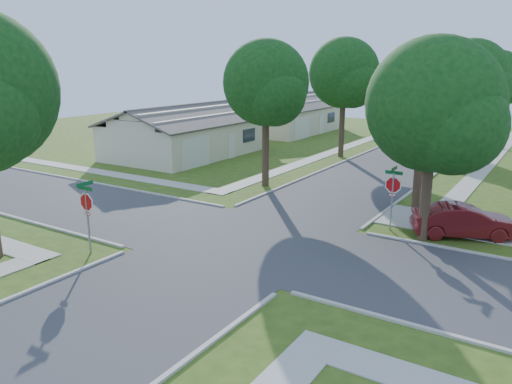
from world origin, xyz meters
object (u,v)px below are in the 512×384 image
at_px(car_curb_west, 426,133).
at_px(tree_w_far, 394,83).
at_px(tree_e_mid, 470,82).
at_px(tree_w_near, 267,87).
at_px(stop_sign_sw, 87,205).
at_px(house_nw_far, 286,118).
at_px(car_curb_east, 459,144).
at_px(tree_w_mid, 345,76).
at_px(house_nw_near, 188,137).
at_px(car_driveway, 464,221).
at_px(tree_e_near, 425,101).
at_px(tree_e_far, 496,80).
at_px(stop_sign_ne, 393,187).
at_px(tree_ne_corner, 435,111).

bearing_deg(car_curb_west, tree_w_far, 8.43).
relative_size(tree_e_mid, tree_w_near, 1.03).
xyz_separation_m(tree_e_mid, car_curb_west, (-5.96, 13.34, -5.53)).
distance_m(stop_sign_sw, house_nw_far, 38.40).
xyz_separation_m(stop_sign_sw, car_curb_east, (7.90, 32.57, -1.24)).
relative_size(tree_e_mid, tree_w_mid, 0.96).
distance_m(tree_w_mid, house_nw_near, 13.77).
xyz_separation_m(tree_w_mid, car_curb_east, (7.84, 6.86, -5.70)).
relative_size(tree_w_near, car_driveway, 2.02).
distance_m(tree_e_near, car_curb_west, 26.49).
xyz_separation_m(tree_e_mid, car_driveway, (2.98, -15.51, -5.52)).
xyz_separation_m(tree_e_near, car_driveway, (2.99, -3.51, -4.91)).
height_order(tree_e_far, house_nw_near, tree_e_far).
bearing_deg(stop_sign_sw, tree_w_mid, 89.87).
distance_m(tree_e_mid, car_curb_west, 15.62).
distance_m(stop_sign_ne, tree_ne_corner, 3.96).
bearing_deg(car_driveway, stop_sign_sw, 104.62).
bearing_deg(tree_w_far, house_nw_far, -169.95).
distance_m(tree_e_mid, tree_w_far, 16.06).
height_order(tree_ne_corner, house_nw_far, tree_ne_corner).
height_order(stop_sign_sw, car_curb_west, stop_sign_sw).
bearing_deg(tree_ne_corner, car_curb_east, 97.61).
xyz_separation_m(tree_e_far, house_nw_near, (-20.75, -19.01, -4.46)).
height_order(tree_e_near, tree_w_mid, tree_w_mid).
bearing_deg(tree_e_far, tree_w_near, -110.60).
relative_size(tree_w_near, house_nw_far, 0.66).
relative_size(stop_sign_sw, car_curb_east, 0.64).
distance_m(tree_w_near, house_nw_far, 26.05).
height_order(tree_e_near, tree_e_mid, tree_e_mid).
bearing_deg(house_nw_far, car_driveway, -48.15).
xyz_separation_m(tree_e_far, tree_w_far, (-9.40, -0.00, -0.47)).
relative_size(tree_e_near, tree_w_mid, 0.87).
height_order(tree_w_mid, house_nw_far, tree_w_mid).
height_order(tree_e_near, tree_w_near, tree_w_near).
height_order(car_driveway, car_curb_east, car_curb_east).
distance_m(stop_sign_sw, tree_e_near, 17.04).
xyz_separation_m(stop_sign_ne, tree_ne_corner, (1.66, -0.49, 3.56)).
bearing_deg(house_nw_near, stop_sign_ne, -26.46).
height_order(tree_e_far, tree_w_far, tree_e_far).
xyz_separation_m(tree_w_far, house_nw_far, (-11.34, -2.01, -3.99)).
distance_m(tree_e_mid, tree_w_near, 15.25).
height_order(car_driveway, car_curb_west, car_driveway).
xyz_separation_m(stop_sign_sw, car_curb_west, (3.50, 39.05, -1.31)).
xyz_separation_m(tree_w_far, tree_ne_corner, (11.01, -29.80, 0.09)).
height_order(tree_e_mid, tree_w_near, tree_e_mid).
height_order(tree_w_mid, car_driveway, tree_w_mid).
bearing_deg(tree_e_near, house_nw_far, 132.06).
relative_size(tree_w_far, car_driveway, 1.81).
distance_m(stop_sign_ne, tree_e_far, 29.57).
bearing_deg(stop_sign_sw, car_curb_east, 76.37).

